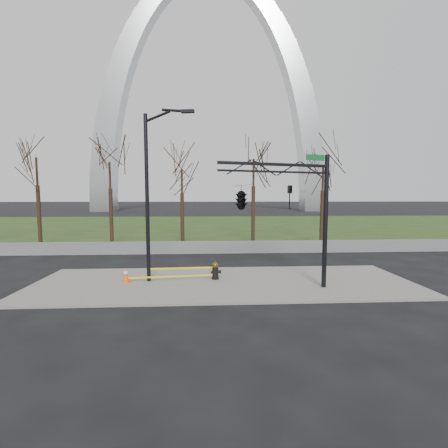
{
  "coord_description": "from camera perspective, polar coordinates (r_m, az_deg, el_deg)",
  "views": [
    {
      "loc": [
        -0.8,
        -14.58,
        4.17
      ],
      "look_at": [
        0.1,
        2.0,
        2.7
      ],
      "focal_mm": 24.82,
      "sensor_mm": 36.0,
      "label": 1
    }
  ],
  "objects": [
    {
      "name": "traffic_signal_mast",
      "position": [
        12.8,
        6.41,
        4.92
      ],
      "size": [
        4.96,
        2.54,
        6.0
      ],
      "rotation": [
        0.0,
        0.0,
        0.25
      ],
      "color": "black",
      "rests_on": "ground"
    },
    {
      "name": "traffic_cone",
      "position": [
        15.57,
        -17.61,
        -9.01
      ],
      "size": [
        0.38,
        0.38,
        0.7
      ],
      "rotation": [
        0.0,
        0.0,
        0.04
      ],
      "color": "#F8550D",
      "rests_on": "sidewalk"
    },
    {
      "name": "street_light",
      "position": [
        15.08,
        -13.2,
        6.91
      ],
      "size": [
        2.38,
        0.56,
        8.21
      ],
      "rotation": [
        0.0,
        0.0,
        -0.16
      ],
      "color": "black",
      "rests_on": "ground"
    },
    {
      "name": "guardrail",
      "position": [
        22.89,
        -1.06,
        -4.3
      ],
      "size": [
        60.0,
        0.3,
        0.9
      ],
      "primitive_type": "cube",
      "color": "#59595B",
      "rests_on": "ground"
    },
    {
      "name": "sidewalk",
      "position": [
        15.17,
        0.03,
        -10.71
      ],
      "size": [
        18.0,
        6.0,
        0.1
      ],
      "primitive_type": "cube",
      "color": "slate",
      "rests_on": "ground"
    },
    {
      "name": "tree_row",
      "position": [
        27.07,
        -14.09,
        4.57
      ],
      "size": [
        34.13,
        4.0,
        8.02
      ],
      "color": "black",
      "rests_on": "ground"
    },
    {
      "name": "grass_strip",
      "position": [
        44.78,
        -2.07,
        -0.26
      ],
      "size": [
        120.0,
        40.0,
        0.06
      ],
      "primitive_type": "cube",
      "color": "#1D3513",
      "rests_on": "ground"
    },
    {
      "name": "fire_hydrant",
      "position": [
        15.48,
        -1.58,
        -8.62
      ],
      "size": [
        0.56,
        0.36,
        0.9
      ],
      "rotation": [
        0.0,
        0.0,
        -0.15
      ],
      "color": "black",
      "rests_on": "sidewalk"
    },
    {
      "name": "gateway_arch",
      "position": [
        93.95,
        -2.68,
        22.6
      ],
      "size": [
        66.0,
        6.0,
        65.0
      ],
      "primitive_type": null,
      "color": "#B4B6BB",
      "rests_on": "ground"
    },
    {
      "name": "ground",
      "position": [
        15.18,
        0.03,
        -10.89
      ],
      "size": [
        500.0,
        500.0,
        0.0
      ],
      "primitive_type": "plane",
      "color": "black",
      "rests_on": "ground"
    },
    {
      "name": "caution_tape",
      "position": [
        15.41,
        -8.79,
        -8.89
      ],
      "size": [
        4.25,
        0.42,
        0.45
      ],
      "color": "yellow",
      "rests_on": "ground"
    }
  ]
}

